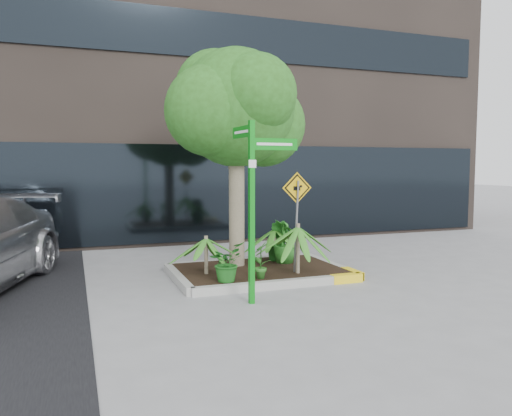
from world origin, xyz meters
name	(u,v)px	position (x,y,z in m)	size (l,w,h in m)	color
ground	(255,280)	(0.00, 0.00, 0.00)	(80.00, 80.00, 0.00)	gray
building	(183,7)	(0.50, 8.50, 7.50)	(18.00, 8.00, 15.00)	#2D2621
planter	(261,271)	(0.23, 0.27, 0.10)	(3.35, 2.36, 0.15)	#9E9E99
tree	(236,108)	(-0.12, 0.75, 3.27)	(2.98, 2.65, 4.47)	gray
palm_front	(298,227)	(0.72, -0.36, 1.01)	(1.04, 1.04, 1.16)	gray
palm_left	(206,238)	(-0.90, 0.15, 0.81)	(0.80, 0.80, 0.88)	gray
palm_back	(275,229)	(0.76, 0.88, 0.82)	(0.81, 0.81, 0.90)	gray
shrub_a	(226,262)	(-0.72, -0.55, 0.49)	(0.61, 0.61, 0.67)	#1A5D1A
shrub_b	(285,241)	(0.89, 0.64, 0.59)	(0.49, 0.49, 0.88)	#277121
shrub_c	(261,259)	(-0.09, -0.55, 0.49)	(0.36, 0.36, 0.69)	#27631E
shrub_d	(277,240)	(0.83, 0.89, 0.58)	(0.47, 0.47, 0.86)	#1A5618
street_sign_post	(253,191)	(-0.55, -1.44, 1.75)	(0.84, 0.83, 2.82)	#0B8015
cattle_sign	(297,205)	(0.70, -0.34, 1.42)	(0.58, 0.19, 1.87)	slate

